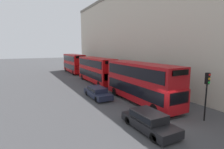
# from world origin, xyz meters

# --- Properties ---
(ground_plane) EXTENTS (200.00, 200.00, 0.00)m
(ground_plane) POSITION_xyz_m (0.00, 0.00, 0.00)
(ground_plane) COLOR #424244
(bus_leading) EXTENTS (2.59, 10.40, 4.24)m
(bus_leading) POSITION_xyz_m (1.60, 5.34, 2.34)
(bus_leading) COLOR #A80F14
(bus_leading) RESTS_ON ground
(bus_second_in_queue) EXTENTS (2.59, 10.87, 4.19)m
(bus_second_in_queue) POSITION_xyz_m (1.60, 17.53, 2.32)
(bus_second_in_queue) COLOR #B20C0F
(bus_second_in_queue) RESTS_ON ground
(bus_third_in_queue) EXTENTS (2.59, 10.03, 4.32)m
(bus_third_in_queue) POSITION_xyz_m (1.60, 31.00, 2.38)
(bus_third_in_queue) COLOR #B20C0F
(bus_third_in_queue) RESTS_ON ground
(car_dark_sedan) EXTENTS (1.84, 4.57, 1.33)m
(car_dark_sedan) POSITION_xyz_m (-1.80, -0.19, 0.71)
(car_dark_sedan) COLOR black
(car_dark_sedan) RESTS_ON ground
(car_hatchback) EXTENTS (1.77, 4.72, 1.25)m
(car_hatchback) POSITION_xyz_m (-1.80, 9.09, 0.67)
(car_hatchback) COLOR #1E2338
(car_hatchback) RESTS_ON ground
(traffic_light) EXTENTS (0.30, 0.36, 3.91)m
(traffic_light) POSITION_xyz_m (3.21, -1.04, 2.81)
(traffic_light) COLOR black
(traffic_light) RESTS_ON ground
(pedestrian) EXTENTS (0.36, 0.36, 1.60)m
(pedestrian) POSITION_xyz_m (4.46, 31.68, 0.73)
(pedestrian) COLOR maroon
(pedestrian) RESTS_ON ground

